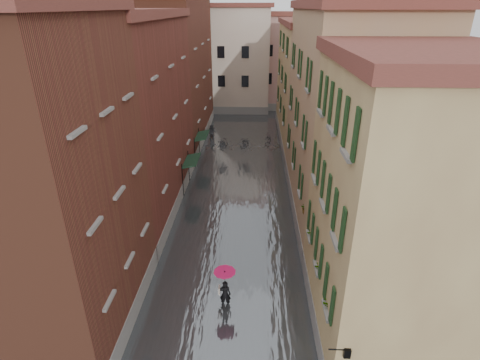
# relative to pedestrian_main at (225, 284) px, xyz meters

# --- Properties ---
(ground) EXTENTS (120.00, 120.00, 0.00)m
(ground) POSITION_rel_pedestrian_main_xyz_m (0.01, 0.98, -1.34)
(ground) COLOR #5A5B5D
(ground) RESTS_ON ground
(floodwater) EXTENTS (10.00, 60.00, 0.20)m
(floodwater) POSITION_rel_pedestrian_main_xyz_m (0.01, 13.98, -1.24)
(floodwater) COLOR #4B4F53
(floodwater) RESTS_ON ground
(building_left_near) EXTENTS (6.00, 8.00, 13.00)m
(building_left_near) POSITION_rel_pedestrian_main_xyz_m (-6.99, -1.02, 5.16)
(building_left_near) COLOR brown
(building_left_near) RESTS_ON ground
(building_left_mid) EXTENTS (6.00, 14.00, 12.50)m
(building_left_mid) POSITION_rel_pedestrian_main_xyz_m (-6.99, 9.98, 4.91)
(building_left_mid) COLOR maroon
(building_left_mid) RESTS_ON ground
(building_left_far) EXTENTS (6.00, 16.00, 14.00)m
(building_left_far) POSITION_rel_pedestrian_main_xyz_m (-6.99, 24.98, 5.66)
(building_left_far) COLOR brown
(building_left_far) RESTS_ON ground
(building_right_near) EXTENTS (6.00, 8.00, 11.50)m
(building_right_near) POSITION_rel_pedestrian_main_xyz_m (7.01, -1.02, 4.41)
(building_right_near) COLOR #99784F
(building_right_near) RESTS_ON ground
(building_right_mid) EXTENTS (6.00, 14.00, 13.00)m
(building_right_mid) POSITION_rel_pedestrian_main_xyz_m (7.01, 9.98, 5.16)
(building_right_mid) COLOR #9C7C5F
(building_right_mid) RESTS_ON ground
(building_right_far) EXTENTS (6.00, 16.00, 11.50)m
(building_right_far) POSITION_rel_pedestrian_main_xyz_m (7.01, 24.98, 4.41)
(building_right_far) COLOR #99784F
(building_right_far) RESTS_ON ground
(building_end_cream) EXTENTS (12.00, 9.00, 13.00)m
(building_end_cream) POSITION_rel_pedestrian_main_xyz_m (-2.99, 38.98, 5.16)
(building_end_cream) COLOR beige
(building_end_cream) RESTS_ON ground
(building_end_pink) EXTENTS (10.00, 9.00, 12.00)m
(building_end_pink) POSITION_rel_pedestrian_main_xyz_m (6.01, 40.98, 4.66)
(building_end_pink) COLOR tan
(building_end_pink) RESTS_ON ground
(awning_near) EXTENTS (1.09, 2.74, 2.80)m
(awning_near) POSITION_rel_pedestrian_main_xyz_m (-3.48, 12.34, 1.12)
(awning_near) COLOR black
(awning_near) RESTS_ON ground
(awning_far) EXTENTS (1.09, 2.79, 2.80)m
(awning_far) POSITION_rel_pedestrian_main_xyz_m (-3.48, 18.33, 1.12)
(awning_far) COLOR black
(awning_far) RESTS_ON ground
(wall_lantern) EXTENTS (0.71, 0.22, 0.35)m
(wall_lantern) POSITION_rel_pedestrian_main_xyz_m (4.34, -5.02, 1.66)
(wall_lantern) COLOR black
(wall_lantern) RESTS_ON ground
(window_planters) EXTENTS (0.59, 8.07, 0.84)m
(window_planters) POSITION_rel_pedestrian_main_xyz_m (4.13, 0.32, 2.17)
(window_planters) COLOR brown
(window_planters) RESTS_ON ground
(pedestrian_main) EXTENTS (1.04, 1.04, 2.06)m
(pedestrian_main) POSITION_rel_pedestrian_main_xyz_m (0.00, 0.00, 0.00)
(pedestrian_main) COLOR black
(pedestrian_main) RESTS_ON ground
(pedestrian_far) EXTENTS (0.91, 0.77, 1.67)m
(pedestrian_far) POSITION_rel_pedestrian_main_xyz_m (-3.25, 24.52, -0.51)
(pedestrian_far) COLOR black
(pedestrian_far) RESTS_ON ground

